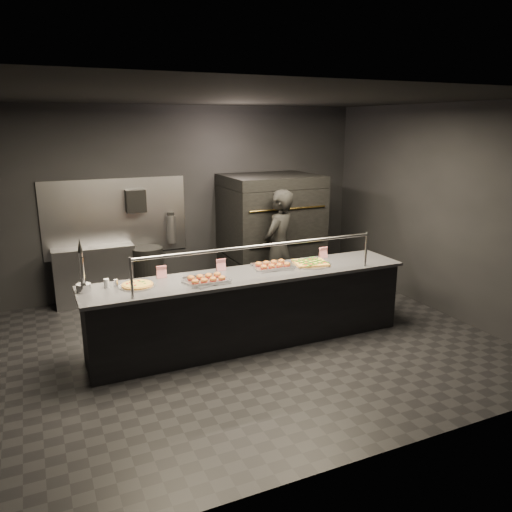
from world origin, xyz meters
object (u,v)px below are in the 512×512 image
round_pizza (137,285)px  worker (279,249)px  service_counter (251,308)px  square_pizza (310,263)px  prep_shelf (95,275)px  beer_tap (83,277)px  slider_tray_b (273,265)px  slider_tray_a (206,279)px  towel_dispenser (136,201)px  fire_extinguisher (171,229)px  trash_bin (148,273)px  pizza_oven (270,232)px

round_pizza → worker: worker is taller
service_counter → square_pizza: size_ratio=7.74×
worker → prep_shelf: bearing=-61.3°
beer_tap → slider_tray_b: beer_tap is taller
slider_tray_a → square_pizza: size_ratio=1.08×
prep_shelf → worker: 2.86m
service_counter → prep_shelf: service_counter is taller
towel_dispenser → slider_tray_b: bearing=-60.7°
towel_dispenser → fire_extinguisher: towel_dispenser is taller
prep_shelf → round_pizza: size_ratio=2.92×
round_pizza → square_pizza: 2.26m
slider_tray_a → worker: (1.55, 1.18, -0.06)m
worker → towel_dispenser: bearing=-70.6°
service_counter → beer_tap: beer_tap is taller
slider_tray_a → trash_bin: slider_tray_a is taller
prep_shelf → square_pizza: (2.49, -2.27, 0.49)m
fire_extinguisher → square_pizza: bearing=-62.2°
round_pizza → trash_bin: round_pizza is taller
service_counter → fire_extinguisher: (-0.35, 2.40, 0.60)m
pizza_oven → fire_extinguisher: 1.63m
fire_extinguisher → trash_bin: 0.81m
pizza_oven → square_pizza: size_ratio=3.61×
trash_bin → service_counter: bearing=-70.1°
beer_tap → square_pizza: 2.84m
slider_tray_a → service_counter: bearing=8.0°
pizza_oven → slider_tray_a: bearing=-132.2°
slider_tray_b → worker: size_ratio=0.31×
towel_dispenser → round_pizza: (-0.47, -2.31, -0.61)m
trash_bin → towel_dispenser: bearing=119.6°
service_counter → pizza_oven: 2.30m
pizza_oven → beer_tap: (-3.15, -1.77, 0.13)m
pizza_oven → trash_bin: size_ratio=2.30×
towel_dispenser → beer_tap: (-1.05, -2.26, -0.46)m
slider_tray_a → trash_bin: (-0.20, 2.31, -0.53)m
fire_extinguisher → square_pizza: 2.66m
trash_bin → slider_tray_b: bearing=-60.7°
round_pizza → worker: (2.32, 1.02, -0.04)m
prep_shelf → towel_dispenser: size_ratio=3.43×
square_pizza → worker: bearing=86.7°
service_counter → square_pizza: bearing=3.5°
prep_shelf → round_pizza: (0.23, -2.24, 0.49)m
trash_bin → fire_extinguisher: bearing=21.6°
fire_extinguisher → round_pizza: 2.54m
service_counter → towel_dispenser: towel_dispenser is taller
prep_shelf → slider_tray_b: size_ratio=2.17×
trash_bin → slider_tray_a: bearing=-85.0°
service_counter → square_pizza: (0.89, 0.05, 0.47)m
round_pizza → slider_tray_a: size_ratio=0.72×
trash_bin → worker: size_ratio=0.47×
square_pizza → beer_tap: bearing=178.4°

